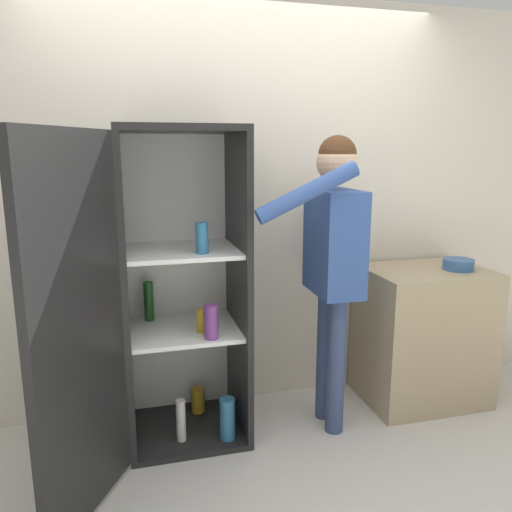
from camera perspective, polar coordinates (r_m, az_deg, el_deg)
name	(u,v)px	position (r m, az deg, el deg)	size (l,w,h in m)	color
ground_plane	(283,486)	(2.75, 3.16, -24.75)	(12.00, 12.00, 0.00)	beige
wall_back	(238,209)	(3.17, -2.06, 5.33)	(7.00, 0.06, 2.55)	beige
refrigerator	(163,297)	(2.75, -10.58, -4.62)	(1.03, 1.19, 1.77)	black
person	(333,246)	(2.87, 8.76, 1.14)	(0.65, 0.55, 1.72)	#384770
counter	(422,335)	(3.51, 18.48, -8.53)	(0.77, 0.58, 0.89)	tan
bowl	(458,264)	(3.43, 22.11, -0.90)	(0.19, 0.19, 0.07)	#335B8E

